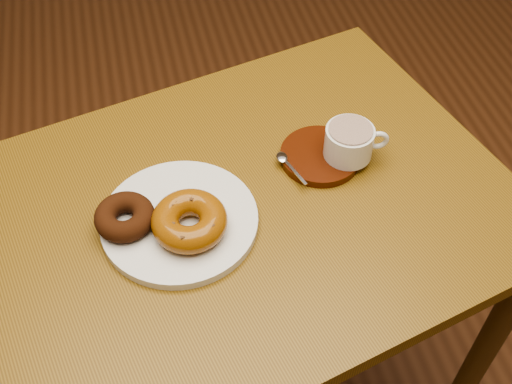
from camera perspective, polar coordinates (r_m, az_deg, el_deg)
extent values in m
plane|color=#5A331C|center=(1.87, 5.02, -13.28)|extent=(6.00, 6.00, 0.00)
cube|color=brown|center=(1.09, -1.03, -1.45)|extent=(1.02, 0.86, 0.03)
cylinder|color=#452E13|center=(1.47, 19.14, -14.01)|extent=(0.05, 0.05, 0.80)
cylinder|color=#452E13|center=(1.55, -19.32, -9.07)|extent=(0.05, 0.05, 0.80)
cylinder|color=#452E13|center=(1.70, 6.90, 1.07)|extent=(0.05, 0.05, 0.80)
cylinder|color=silver|center=(1.04, -6.81, -2.57)|extent=(0.27, 0.27, 0.02)
torus|color=#381A0B|center=(1.03, -11.60, -2.17)|extent=(0.13, 0.13, 0.04)
torus|color=#884D0E|center=(1.00, -5.94, -2.57)|extent=(0.16, 0.16, 0.04)
cube|color=#462C17|center=(0.99, -3.86, -1.50)|extent=(0.01, 0.01, 0.00)
cube|color=#462C17|center=(1.01, -4.51, -0.62)|extent=(0.01, 0.01, 0.00)
cube|color=#462C17|center=(1.01, -5.70, -0.22)|extent=(0.01, 0.01, 0.00)
cube|color=#462C17|center=(1.01, -7.01, -0.45)|extent=(0.01, 0.01, 0.00)
cube|color=#462C17|center=(1.00, -7.96, -1.22)|extent=(0.01, 0.01, 0.00)
cube|color=#462C17|center=(0.99, -8.20, -2.27)|extent=(0.01, 0.01, 0.00)
cube|color=#462C17|center=(0.97, -7.60, -3.19)|extent=(0.01, 0.01, 0.00)
cube|color=#462C17|center=(0.97, -6.37, -3.63)|extent=(0.01, 0.01, 0.00)
cube|color=#462C17|center=(0.97, -5.00, -3.38)|extent=(0.01, 0.01, 0.00)
cube|color=#462C17|center=(0.98, -4.04, -2.56)|extent=(0.01, 0.01, 0.00)
cylinder|color=#3D1608|center=(1.14, 5.72, 3.21)|extent=(0.17, 0.17, 0.02)
cylinder|color=silver|center=(1.12, 8.25, 4.39)|extent=(0.08, 0.08, 0.06)
cylinder|color=#542A1D|center=(1.10, 8.42, 5.50)|extent=(0.08, 0.08, 0.00)
torus|color=silver|center=(1.13, 10.77, 4.54)|extent=(0.04, 0.02, 0.04)
ellipsoid|color=silver|center=(1.12, 2.31, 3.12)|extent=(0.02, 0.03, 0.01)
cube|color=silver|center=(1.10, 3.43, 1.85)|extent=(0.03, 0.07, 0.00)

